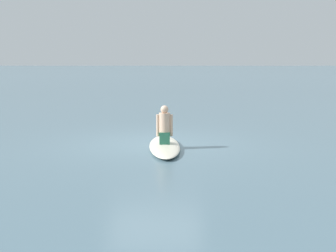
{
  "coord_description": "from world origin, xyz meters",
  "views": [
    {
      "loc": [
        0.58,
        -11.21,
        2.14
      ],
      "look_at": [
        0.38,
        -1.02,
        0.61
      ],
      "focal_mm": 46.49,
      "sensor_mm": 36.0,
      "label": 1
    }
  ],
  "objects": [
    {
      "name": "ground_plane",
      "position": [
        0.0,
        0.0,
        0.0
      ],
      "size": [
        400.0,
        400.0,
        0.0
      ],
      "primitive_type": "plane",
      "color": "slate"
    },
    {
      "name": "person_paddler",
      "position": [
        0.28,
        -0.69,
        0.56
      ],
      "size": [
        0.41,
        0.32,
        0.94
      ],
      "rotation": [
        0.0,
        0.0,
        1.63
      ],
      "color": "#26664C",
      "rests_on": "surfboard"
    },
    {
      "name": "surfboard",
      "position": [
        0.28,
        -0.69,
        0.07
      ],
      "size": [
        0.9,
        2.96,
        0.13
      ],
      "primitive_type": "ellipsoid",
      "rotation": [
        0.0,
        0.0,
        1.63
      ],
      "color": "silver",
      "rests_on": "ground"
    }
  ]
}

